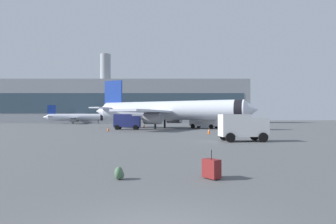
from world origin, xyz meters
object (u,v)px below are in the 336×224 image
Objects in this scene: service_truck at (127,121)px; fuel_truck at (205,120)px; airplane_taxiing at (77,117)px; safety_cone_far at (145,126)px; airplane_at_gate at (168,111)px; traveller_backpack at (120,173)px; safety_cone_mid at (109,129)px; safety_cone_near at (209,131)px; cargo_van at (243,126)px; rolling_suitcase at (212,168)px.

fuel_truck is (15.21, 5.33, 0.16)m from service_truck.
safety_cone_far is at bearing -53.44° from airplane_taxiing.
traveller_backpack is (-1.81, -45.60, -3.42)m from airplane_at_gate.
fuel_truck is 20.42m from safety_cone_mid.
airplane_at_gate is 7.68m from safety_cone_far.
safety_cone_far is (-11.04, 22.03, 0.04)m from safety_cone_near.
cargo_van is 7.25× the size of safety_cone_mid.
cargo_van is 5.45× the size of safety_cone_far.
airplane_at_gate is 7.78m from fuel_truck.
airplane_taxiing is at bearing 128.23° from airplane_at_gate.
airplane_at_gate reaches higher than safety_cone_near.
airplane_taxiing is at bearing 134.46° from fuel_truck.
safety_cone_near reaches higher than safety_cone_mid.
traveller_backpack is at bearing -101.44° from fuel_truck.
safety_cone_mid is at bearing 108.20° from rolling_suitcase.
rolling_suitcase reaches higher than safety_cone_far.
rolling_suitcase is at bearing -97.27° from fuel_truck.
safety_cone_near is 0.67× the size of rolling_suitcase.
traveller_backpack is (-3.47, -0.13, -0.16)m from rolling_suitcase.
safety_cone_mid is (-15.91, 7.94, -0.06)m from safety_cone_near.
safety_cone_near is at bearing -95.60° from fuel_truck.
safety_cone_mid is 37.00m from traveller_backpack.
fuel_truck is 5.71× the size of rolling_suitcase.
fuel_truck is 47.12m from traveller_backpack.
traveller_backpack is (8.34, -36.05, -0.07)m from safety_cone_mid.
fuel_truck is at bearing 84.40° from safety_cone_near.
service_truck is at bearing 62.67° from safety_cone_mid.
service_truck is 7.76× the size of safety_cone_mid.
airplane_at_gate is 54.93× the size of safety_cone_mid.
fuel_truck is at bearing 4.21° from airplane_at_gate.
cargo_van is (14.83, -24.81, -0.16)m from service_truck.
rolling_suitcase is 3.47m from traveller_backpack.
service_truck is 6.53× the size of safety_cone_near.
service_truck is 16.12m from fuel_truck.
airplane_taxiing is at bearing 111.59° from rolling_suitcase.
airplane_at_gate is 31.07× the size of rolling_suitcase.
fuel_truck is 8.50× the size of safety_cone_near.
safety_cone_mid is at bearing -150.24° from fuel_truck.
cargo_van is 12.22m from safety_cone_near.
airplane_at_gate is at bearing -175.79° from fuel_truck.
safety_cone_near is at bearing -56.90° from airplane_taxiing.
airplane_taxiing is at bearing 109.56° from traveller_backpack.
fuel_truck reaches higher than service_truck.
fuel_truck is 1.39× the size of cargo_van.
airplane_taxiing is at bearing 113.87° from safety_cone_mid.
fuel_truck reaches higher than traveller_backpack.
safety_cone_mid is at bearing 130.82° from cargo_van.
airplane_taxiing is 30.22× the size of safety_cone_near.
service_truck is 41.27m from traveller_backpack.
rolling_suitcase is (1.65, -45.47, -3.27)m from airplane_at_gate.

